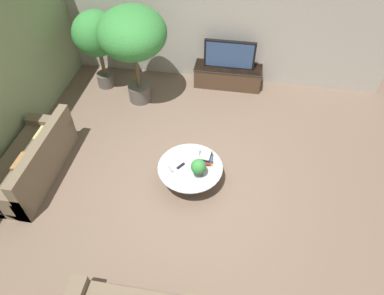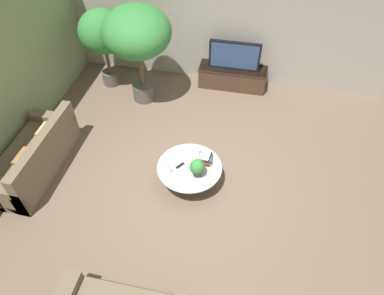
% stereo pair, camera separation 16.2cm
% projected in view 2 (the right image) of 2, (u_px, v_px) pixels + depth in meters
% --- Properties ---
extents(ground_plane, '(24.00, 24.00, 0.00)m').
position_uv_depth(ground_plane, '(187.00, 183.00, 5.86)').
color(ground_plane, brown).
extents(back_wall_stone, '(7.40, 0.12, 3.00)m').
position_uv_depth(back_wall_stone, '(220.00, 14.00, 7.00)').
color(back_wall_stone, '#A39E93').
rests_on(back_wall_stone, ground).
extents(media_console, '(1.49, 0.50, 0.47)m').
position_uv_depth(media_console, '(232.00, 77.00, 7.63)').
color(media_console, '#473323').
rests_on(media_console, ground).
extents(television, '(1.09, 0.13, 0.62)m').
position_uv_depth(television, '(235.00, 56.00, 7.24)').
color(television, black).
rests_on(television, media_console).
extents(coffee_table, '(1.07, 1.07, 0.38)m').
position_uv_depth(coffee_table, '(190.00, 171.00, 5.69)').
color(coffee_table, '#756656').
rests_on(coffee_table, ground).
extents(couch_by_wall, '(0.84, 1.90, 0.84)m').
position_uv_depth(couch_by_wall, '(34.00, 158.00, 5.88)').
color(couch_by_wall, brown).
rests_on(couch_by_wall, ground).
extents(potted_palm_tall, '(0.96, 0.96, 1.72)m').
position_uv_depth(potted_palm_tall, '(102.00, 34.00, 7.01)').
color(potted_palm_tall, '#514C47').
rests_on(potted_palm_tall, ground).
extents(potted_palm_corner, '(1.32, 1.32, 2.03)m').
position_uv_depth(potted_palm_corner, '(137.00, 35.00, 6.42)').
color(potted_palm_corner, '#514C47').
rests_on(potted_palm_corner, ground).
extents(potted_plant_tabletop, '(0.24, 0.24, 0.32)m').
position_uv_depth(potted_plant_tabletop, '(197.00, 167.00, 5.36)').
color(potted_plant_tabletop, '#514C47').
rests_on(potted_plant_tabletop, coffee_table).
extents(book_stack, '(0.26, 0.30, 0.18)m').
position_uv_depth(book_stack, '(206.00, 158.00, 5.65)').
color(book_stack, gold).
rests_on(book_stack, coffee_table).
extents(remote_black, '(0.13, 0.15, 0.02)m').
position_uv_depth(remote_black, '(180.00, 166.00, 5.62)').
color(remote_black, black).
rests_on(remote_black, coffee_table).
extents(remote_silver, '(0.13, 0.15, 0.02)m').
position_uv_depth(remote_silver, '(170.00, 168.00, 5.58)').
color(remote_silver, gray).
rests_on(remote_silver, coffee_table).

